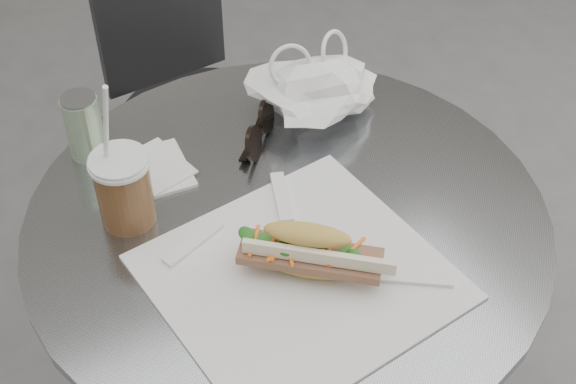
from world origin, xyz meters
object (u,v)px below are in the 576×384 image
banh_mi (309,252)px  drink_can (84,126)px  sunglasses (258,132)px  iced_coffee (124,188)px  cafe_table (287,328)px  chair_far (199,152)px

banh_mi → drink_can: bearing=155.7°
sunglasses → iced_coffee: bearing=147.9°
cafe_table → chair_far: bearing=79.7°
chair_far → drink_can: size_ratio=6.59×
iced_coffee → sunglasses: size_ratio=2.32×
banh_mi → drink_can: (-0.18, 0.38, 0.01)m
iced_coffee → drink_can: (-0.00, 0.16, -0.01)m
chair_far → iced_coffee: (-0.32, -0.54, 0.48)m
banh_mi → iced_coffee: size_ratio=0.94×
cafe_table → chair_far: size_ratio=1.07×
sunglasses → drink_can: drink_can is taller
chair_far → banh_mi: banh_mi is taller
chair_far → drink_can: drink_can is taller
iced_coffee → sunglasses: bearing=13.6°
chair_far → drink_can: 0.68m
cafe_table → banh_mi: banh_mi is taller
iced_coffee → banh_mi: bearing=-50.6°
chair_far → cafe_table: bearing=76.7°
banh_mi → chair_far: bearing=119.6°
cafe_table → sunglasses: (0.04, 0.16, 0.30)m
cafe_table → iced_coffee: (-0.20, 0.10, 0.33)m
chair_far → banh_mi: (-0.14, -0.75, 0.46)m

